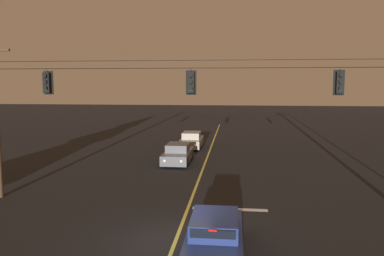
# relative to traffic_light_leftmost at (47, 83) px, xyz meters

# --- Properties ---
(ground_plane) EXTENTS (180.00, 180.00, 0.00)m
(ground_plane) POSITION_rel_traffic_light_leftmost_xyz_m (6.85, -4.53, -5.70)
(ground_plane) COLOR black
(lane_centre_stripe) EXTENTS (0.14, 60.00, 0.01)m
(lane_centre_stripe) POSITION_rel_traffic_light_leftmost_xyz_m (6.85, 6.02, -5.70)
(lane_centre_stripe) COLOR #D1C64C
(lane_centre_stripe) RESTS_ON ground
(stop_bar_paint) EXTENTS (3.40, 0.36, 0.01)m
(stop_bar_paint) POSITION_rel_traffic_light_leftmost_xyz_m (8.75, -0.58, -5.70)
(stop_bar_paint) COLOR silver
(stop_bar_paint) RESTS_ON ground
(signal_span_assembly) EXTENTS (20.94, 0.32, 7.76)m
(signal_span_assembly) POSITION_rel_traffic_light_leftmost_xyz_m (6.85, 0.02, -1.67)
(signal_span_assembly) COLOR #423021
(signal_span_assembly) RESTS_ON ground
(traffic_light_leftmost) EXTENTS (0.48, 0.41, 1.22)m
(traffic_light_leftmost) POSITION_rel_traffic_light_leftmost_xyz_m (0.00, 0.00, 0.00)
(traffic_light_leftmost) COLOR black
(traffic_light_left_inner) EXTENTS (0.48, 0.41, 1.22)m
(traffic_light_left_inner) POSITION_rel_traffic_light_leftmost_xyz_m (6.90, 0.00, 0.00)
(traffic_light_left_inner) COLOR black
(traffic_light_centre) EXTENTS (0.48, 0.41, 1.22)m
(traffic_light_centre) POSITION_rel_traffic_light_leftmost_xyz_m (13.48, 0.00, 0.00)
(traffic_light_centre) COLOR black
(car_waiting_near_lane) EXTENTS (1.80, 4.33, 1.39)m
(car_waiting_near_lane) POSITION_rel_traffic_light_leftmost_xyz_m (8.31, -5.35, -5.05)
(car_waiting_near_lane) COLOR navy
(car_waiting_near_lane) RESTS_ON ground
(car_oncoming_lead) EXTENTS (1.80, 4.42, 1.39)m
(car_oncoming_lead) POSITION_rel_traffic_light_leftmost_xyz_m (4.90, 9.31, -5.05)
(car_oncoming_lead) COLOR #4C4C51
(car_oncoming_lead) RESTS_ON ground
(car_oncoming_trailing) EXTENTS (1.80, 4.42, 1.39)m
(car_oncoming_trailing) POSITION_rel_traffic_light_leftmost_xyz_m (5.13, 16.01, -5.05)
(car_oncoming_trailing) COLOR gray
(car_oncoming_trailing) RESTS_ON ground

